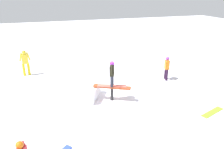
{
  "coord_description": "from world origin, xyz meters",
  "views": [
    {
      "loc": [
        -2.98,
        -9.04,
        5.05
      ],
      "look_at": [
        0.0,
        0.0,
        1.34
      ],
      "focal_mm": 35.0,
      "sensor_mm": 36.0,
      "label": 1
    }
  ],
  "objects_px": {
    "bystander_orange": "(167,67)",
    "loose_snowboard_lime": "(212,112)",
    "rail_feature": "(112,89)",
    "bystander_yellow": "(25,61)",
    "main_rider_on_rail": "(112,74)"
  },
  "relations": [
    {
      "from": "rail_feature",
      "to": "bystander_orange",
      "type": "xyz_separation_m",
      "value": [
        3.89,
        1.48,
        0.19
      ]
    },
    {
      "from": "loose_snowboard_lime",
      "to": "rail_feature",
      "type": "bearing_deg",
      "value": 128.94
    },
    {
      "from": "rail_feature",
      "to": "bystander_orange",
      "type": "bearing_deg",
      "value": 50.32
    },
    {
      "from": "main_rider_on_rail",
      "to": "loose_snowboard_lime",
      "type": "distance_m",
      "value": 4.77
    },
    {
      "from": "rail_feature",
      "to": "main_rider_on_rail",
      "type": "distance_m",
      "value": 0.73
    },
    {
      "from": "main_rider_on_rail",
      "to": "loose_snowboard_lime",
      "type": "height_order",
      "value": "main_rider_on_rail"
    },
    {
      "from": "rail_feature",
      "to": "bystander_yellow",
      "type": "relative_size",
      "value": 1.06
    },
    {
      "from": "bystander_yellow",
      "to": "loose_snowboard_lime",
      "type": "xyz_separation_m",
      "value": [
        7.9,
        -7.34,
        -0.89
      ]
    },
    {
      "from": "bystander_orange",
      "to": "bystander_yellow",
      "type": "height_order",
      "value": "bystander_yellow"
    },
    {
      "from": "bystander_orange",
      "to": "loose_snowboard_lime",
      "type": "bearing_deg",
      "value": 13.24
    },
    {
      "from": "bystander_orange",
      "to": "bystander_yellow",
      "type": "relative_size",
      "value": 0.88
    },
    {
      "from": "rail_feature",
      "to": "main_rider_on_rail",
      "type": "xyz_separation_m",
      "value": [
        0.0,
        0.0,
        0.73
      ]
    },
    {
      "from": "main_rider_on_rail",
      "to": "bystander_orange",
      "type": "relative_size",
      "value": 0.98
    },
    {
      "from": "main_rider_on_rail",
      "to": "bystander_orange",
      "type": "bearing_deg",
      "value": 44.5
    },
    {
      "from": "rail_feature",
      "to": "bystander_orange",
      "type": "relative_size",
      "value": 1.21
    }
  ]
}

